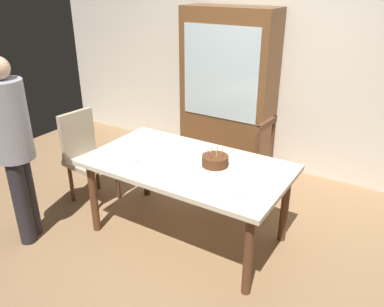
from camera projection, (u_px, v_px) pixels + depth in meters
The scene contains 13 objects.
ground at pixel (187, 234), 3.65m from camera, with size 6.40×6.40×0.00m, color #93704C.
back_wall at pixel (272, 61), 4.54m from camera, with size 6.40×0.10×2.60m, color silver.
dining_table at pixel (187, 171), 3.38m from camera, with size 1.74×0.97×0.74m.
birthday_cake at pixel (215, 162), 3.26m from camera, with size 0.28×0.28×0.17m.
plate_near_celebrant at pixel (127, 159), 3.40m from camera, with size 0.22×0.22×0.01m, color silver.
plate_far_side at pixel (192, 151), 3.55m from camera, with size 0.22×0.22×0.01m, color silver.
plate_near_guest at pixel (230, 189), 2.92m from camera, with size 0.22×0.22×0.01m, color silver.
fork_near_celebrant at pixel (114, 155), 3.49m from camera, with size 0.18×0.02×0.01m, color silver.
fork_far_side at pixel (176, 148), 3.61m from camera, with size 0.18×0.02×0.01m, color silver.
chair_spindle_back at pixel (248, 163), 3.98m from camera, with size 0.46×0.46×0.95m.
chair_upholstered at pixel (86, 152), 4.05m from camera, with size 0.49×0.49×0.95m.
person_celebrant at pixel (13, 143), 3.23m from camera, with size 0.32×0.32×1.65m.
china_cabinet at pixel (228, 90), 4.66m from camera, with size 1.10×0.45×1.90m.
Camera 1 is at (1.62, -2.53, 2.20)m, focal length 36.56 mm.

